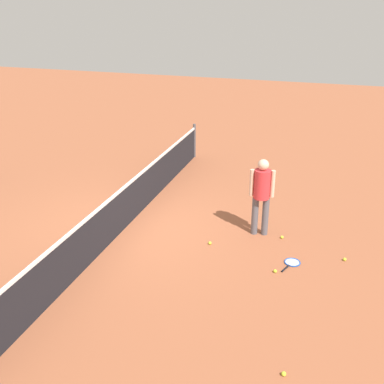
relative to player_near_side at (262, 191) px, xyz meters
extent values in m
plane|color=#9E5638|center=(-0.52, 2.88, -1.01)|extent=(40.00, 40.00, 0.00)
cylinder|color=#4C4C51|center=(4.48, 2.88, -0.47)|extent=(0.09, 0.09, 1.07)
cube|color=black|center=(-0.52, 2.88, -0.55)|extent=(10.00, 0.02, 0.91)
cube|color=white|center=(-0.52, 2.88, -0.07)|extent=(10.00, 0.04, 0.06)
cylinder|color=#595960|center=(-0.02, 0.11, -0.58)|extent=(0.16, 0.16, 0.85)
cylinder|color=#595960|center=(0.02, -0.11, -0.58)|extent=(0.16, 0.16, 0.85)
cylinder|color=red|center=(0.00, 0.00, 0.15)|extent=(0.39, 0.39, 0.62)
cylinder|color=beige|center=(-0.03, 0.21, 0.17)|extent=(0.10, 0.10, 0.58)
cylinder|color=beige|center=(0.03, -0.21, 0.17)|extent=(0.10, 0.10, 0.58)
sphere|color=beige|center=(0.00, 0.00, 0.58)|extent=(0.26, 0.26, 0.23)
torus|color=blue|center=(-0.98, -0.83, -1.00)|extent=(0.41, 0.41, 0.02)
cylinder|color=silver|center=(-0.98, -0.83, -1.00)|extent=(0.34, 0.34, 0.00)
cylinder|color=black|center=(-1.24, -0.72, -0.99)|extent=(0.27, 0.13, 0.03)
sphere|color=#C6E033|center=(-3.91, -1.04, -0.98)|extent=(0.07, 0.07, 0.07)
sphere|color=#C6E033|center=(-1.42, -0.56, -0.98)|extent=(0.07, 0.07, 0.07)
sphere|color=#C6E033|center=(-0.59, -1.79, -0.98)|extent=(0.07, 0.07, 0.07)
sphere|color=#C6E033|center=(-0.07, -0.51, -0.98)|extent=(0.07, 0.07, 0.07)
sphere|color=#C6E033|center=(-0.78, 0.89, -0.98)|extent=(0.07, 0.07, 0.07)
camera|label=1|loc=(-8.80, -1.29, 3.75)|focal=42.90mm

